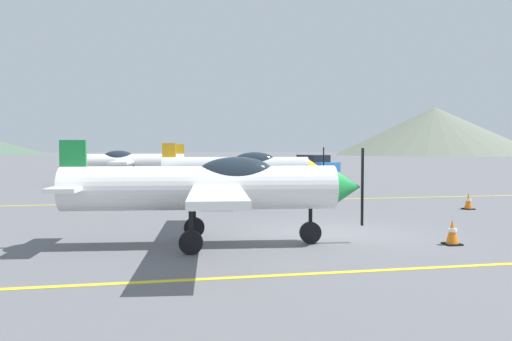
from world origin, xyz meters
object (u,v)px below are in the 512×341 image
at_px(traffic_cone_side, 468,201).
at_px(airplane_near, 212,186).
at_px(airplane_far, 128,162).
at_px(car_sedan, 314,165).
at_px(airplane_mid, 242,168).
at_px(traffic_cone_front, 452,232).

bearing_deg(traffic_cone_side, airplane_near, -153.43).
bearing_deg(airplane_far, traffic_cone_side, -50.13).
height_order(airplane_far, car_sedan, airplane_far).
bearing_deg(car_sedan, airplane_mid, -116.92).
height_order(airplane_near, traffic_cone_side, airplane_near).
relative_size(airplane_near, traffic_cone_front, 13.73).
bearing_deg(traffic_cone_side, airplane_far, 129.87).
bearing_deg(airplane_mid, airplane_near, -103.35).
bearing_deg(airplane_near, traffic_cone_side, 26.57).
xyz_separation_m(airplane_mid, airplane_far, (-5.28, 10.24, 0.00)).
bearing_deg(traffic_cone_side, airplane_mid, 146.10).
height_order(car_sedan, traffic_cone_side, car_sedan).
bearing_deg(traffic_cone_front, airplane_near, 169.26).
bearing_deg(traffic_cone_side, traffic_cone_front, -126.37).
xyz_separation_m(airplane_near, traffic_cone_side, (9.84, 4.92, -1.08)).
bearing_deg(traffic_cone_front, airplane_far, 111.52).
height_order(car_sedan, traffic_cone_front, car_sedan).
relative_size(airplane_mid, car_sedan, 1.74).
distance_m(airplane_far, traffic_cone_front, 22.84).
relative_size(car_sedan, traffic_cone_side, 7.88).
relative_size(airplane_mid, traffic_cone_front, 13.72).
relative_size(airplane_mid, airplane_far, 1.00).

